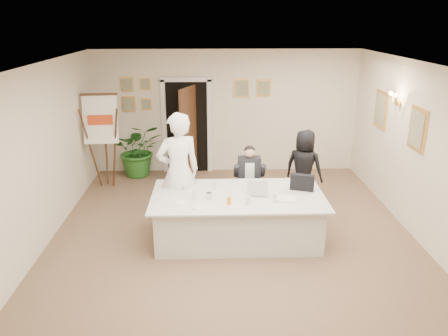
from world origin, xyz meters
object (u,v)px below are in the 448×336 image
seated_man (249,180)px  standing_woman (304,168)px  laptop_bag (302,182)px  standing_man (179,172)px  potted_palm (139,149)px  conference_table (238,216)px  flip_chart (104,146)px  laptop (257,186)px  steel_jug (209,196)px  oj_glass (229,201)px  paper_stack (287,199)px

seated_man → standing_woman: (1.07, 0.36, 0.09)m
laptop_bag → seated_man: bearing=151.7°
standing_man → potted_palm: size_ratio=1.65×
seated_man → conference_table: bearing=-106.4°
flip_chart → standing_woman: (4.00, -1.03, -0.17)m
flip_chart → laptop_bag: size_ratio=5.17×
standing_man → laptop: standing_man is taller
potted_palm → laptop_bag: potted_palm is taller
flip_chart → standing_woman: size_ratio=1.33×
flip_chart → conference_table: bearing=-42.0°
conference_table → flip_chart: size_ratio=1.39×
conference_table → steel_jug: size_ratio=25.01×
potted_palm → steel_jug: size_ratio=11.17×
standing_man → laptop_bag: (2.03, -0.27, -0.11)m
conference_table → standing_woman: (1.34, 1.37, 0.35)m
flip_chart → oj_glass: size_ratio=15.23×
standing_man → paper_stack: 1.86m
flip_chart → standing_man: size_ratio=0.98×
flip_chart → steel_jug: flip_chart is taller
flip_chart → oj_glass: bearing=-48.2°
potted_palm → laptop: potted_palm is taller
laptop_bag → conference_table: bearing=-152.3°
seated_man → steel_jug: 1.40m
conference_table → laptop: bearing=7.5°
laptop → oj_glass: 0.64m
conference_table → laptop: laptop is taller
flip_chart → potted_palm: size_ratio=1.61×
paper_stack → flip_chart: bearing=142.3°
potted_palm → oj_glass: size_ratio=9.45×
potted_palm → flip_chart: bearing=-129.4°
seated_man → laptop_bag: seated_man is taller
seated_man → oj_glass: 1.49m
standing_woman → laptop_bag: size_ratio=3.87×
seated_man → paper_stack: seated_man is taller
potted_palm → paper_stack: (2.81, -3.35, 0.18)m
standing_man → standing_woman: size_ratio=1.37×
conference_table → oj_glass: 0.62m
laptop → steel_jug: laptop is taller
paper_stack → standing_man: bearing=158.5°
paper_stack → steel_jug: bearing=176.5°
standing_woman → laptop: standing_woman is taller
steel_jug → paper_stack: bearing=-3.5°
laptop → oj_glass: laptop is taller
laptop_bag → standing_woman: bearing=95.3°
conference_table → flip_chart: (-2.66, 2.39, 0.52)m
paper_stack → steel_jug: 1.21m
flip_chart → steel_jug: (2.20, -2.56, -0.08)m
flip_chart → paper_stack: flip_chart is taller
potted_palm → paper_stack: 4.38m
conference_table → standing_man: bearing=155.7°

